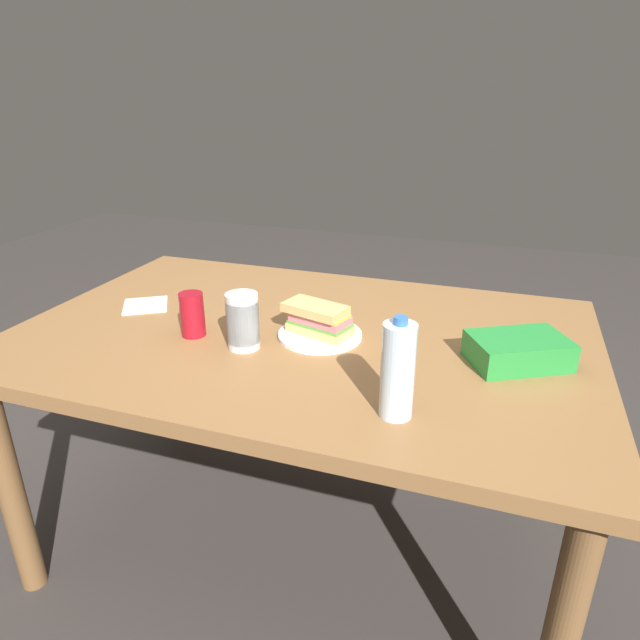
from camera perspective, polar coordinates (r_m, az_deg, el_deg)
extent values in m
plane|color=#383330|center=(1.98, -1.54, -21.46)|extent=(8.00, 8.00, 0.00)
cube|color=olive|center=(1.56, -1.83, -1.83)|extent=(1.58, 1.03, 0.04)
cylinder|color=brown|center=(2.05, 22.24, -9.18)|extent=(0.07, 0.07, 0.71)
cylinder|color=brown|center=(2.37, -14.24, -3.52)|extent=(0.07, 0.07, 0.71)
cylinder|color=brown|center=(1.83, -29.31, -14.81)|extent=(0.07, 0.07, 0.71)
cylinder|color=white|center=(1.51, 0.00, -1.53)|extent=(0.23, 0.23, 0.01)
cube|color=#DBB26B|center=(1.50, 0.00, -0.91)|extent=(0.19, 0.13, 0.02)
cube|color=#599E3F|center=(1.50, 0.00, -0.35)|extent=(0.18, 0.13, 0.01)
cube|color=#C6727A|center=(1.49, 0.00, 0.14)|extent=(0.17, 0.12, 0.02)
cube|color=yellow|center=(1.49, 0.00, 0.60)|extent=(0.17, 0.12, 0.01)
cube|color=#DBB26B|center=(1.48, -0.51, 1.17)|extent=(0.19, 0.13, 0.02)
cylinder|color=maroon|center=(1.54, -13.01, 0.55)|extent=(0.07, 0.07, 0.12)
cube|color=#268C38|center=(1.44, 19.72, -2.98)|extent=(0.27, 0.24, 0.07)
cylinder|color=silver|center=(1.13, 8.00, -5.23)|extent=(0.07, 0.07, 0.21)
cylinder|color=blue|center=(1.08, 8.32, -0.07)|extent=(0.03, 0.03, 0.02)
cylinder|color=silver|center=(1.45, -7.89, -1.09)|extent=(0.08, 0.08, 0.09)
cylinder|color=silver|center=(1.44, -7.93, -0.44)|extent=(0.08, 0.08, 0.09)
cylinder|color=silver|center=(1.44, -7.97, 0.22)|extent=(0.08, 0.08, 0.09)
cylinder|color=silver|center=(1.43, -8.01, 0.89)|extent=(0.08, 0.08, 0.09)
cube|color=white|center=(1.81, -17.52, 1.46)|extent=(0.18, 0.18, 0.01)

